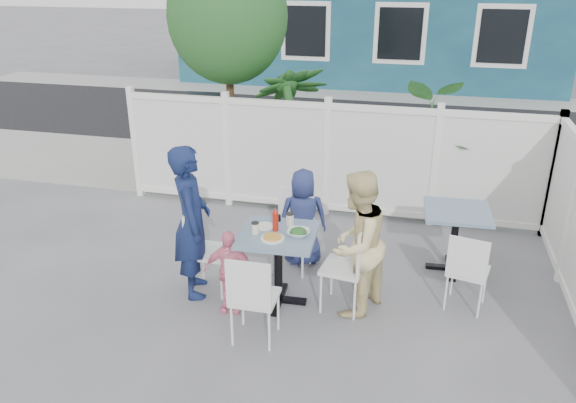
% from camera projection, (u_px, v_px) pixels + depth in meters
% --- Properties ---
extents(ground, '(80.00, 80.00, 0.00)m').
position_uv_depth(ground, '(275.00, 302.00, 5.93)').
color(ground, slate).
extents(near_sidewalk, '(24.00, 2.60, 0.01)m').
position_uv_depth(near_sidewalk, '(335.00, 179.00, 9.33)').
color(near_sidewalk, gray).
rests_on(near_sidewalk, ground).
extents(street, '(24.00, 5.00, 0.01)m').
position_uv_depth(street, '(362.00, 123.00, 12.64)').
color(street, black).
rests_on(street, ground).
extents(far_sidewalk, '(24.00, 1.60, 0.01)m').
position_uv_depth(far_sidewalk, '(376.00, 95.00, 15.41)').
color(far_sidewalk, gray).
rests_on(far_sidewalk, ground).
extents(fence_back, '(5.86, 0.08, 1.60)m').
position_uv_depth(fence_back, '(327.00, 162.00, 7.75)').
color(fence_back, white).
rests_on(fence_back, ground).
extents(tree, '(1.80, 1.62, 3.59)m').
position_uv_depth(tree, '(227.00, 17.00, 8.23)').
color(tree, '#382316').
rests_on(tree, ground).
extents(utility_cabinet, '(0.67, 0.49, 1.19)m').
position_uv_depth(utility_cabinet, '(204.00, 132.00, 9.81)').
color(utility_cabinet, gold).
rests_on(utility_cabinet, ground).
extents(potted_shrub_a, '(1.55, 1.55, 1.97)m').
position_uv_depth(potted_shrub_a, '(293.00, 131.00, 8.44)').
color(potted_shrub_a, '#1C4F23').
rests_on(potted_shrub_a, ground).
extents(potted_shrub_b, '(1.72, 1.54, 1.73)m').
position_uv_depth(potted_shrub_b, '(441.00, 151.00, 7.91)').
color(potted_shrub_b, '#1C4F23').
rests_on(potted_shrub_b, ground).
extents(main_table, '(0.80, 0.80, 0.80)m').
position_uv_depth(main_table, '(278.00, 249.00, 5.71)').
color(main_table, slate).
rests_on(main_table, ground).
extents(spare_table, '(0.76, 0.76, 0.76)m').
position_uv_depth(spare_table, '(456.00, 224.00, 6.34)').
color(spare_table, slate).
rests_on(spare_table, ground).
extents(chair_left, '(0.42, 0.43, 0.93)m').
position_uv_depth(chair_left, '(203.00, 244.00, 5.99)').
color(chair_left, white).
rests_on(chair_left, ground).
extents(chair_right, '(0.47, 0.48, 0.96)m').
position_uv_depth(chair_right, '(352.00, 261.00, 5.61)').
color(chair_right, white).
rests_on(chair_right, ground).
extents(chair_back, '(0.45, 0.43, 0.94)m').
position_uv_depth(chair_back, '(293.00, 224.00, 6.45)').
color(chair_back, white).
rests_on(chair_back, ground).
extents(chair_near, '(0.42, 0.41, 0.92)m').
position_uv_depth(chair_near, '(252.00, 294.00, 5.09)').
color(chair_near, white).
rests_on(chair_near, ground).
extents(chair_spare, '(0.46, 0.45, 0.86)m').
position_uv_depth(chair_spare, '(468.00, 267.00, 5.61)').
color(chair_spare, white).
rests_on(chair_spare, ground).
extents(man, '(0.60, 0.71, 1.66)m').
position_uv_depth(man, '(192.00, 222.00, 5.82)').
color(man, '#131F49').
rests_on(man, ground).
extents(woman, '(0.81, 0.90, 1.51)m').
position_uv_depth(woman, '(356.00, 244.00, 5.52)').
color(woman, gold).
rests_on(woman, ground).
extents(boy, '(0.65, 0.53, 1.16)m').
position_uv_depth(boy, '(303.00, 217.00, 6.52)').
color(boy, navy).
rests_on(boy, ground).
extents(toddler, '(0.55, 0.28, 0.89)m').
position_uv_depth(toddler, '(229.00, 271.00, 5.64)').
color(toddler, pink).
rests_on(toddler, ground).
extents(plate_main, '(0.24, 0.24, 0.01)m').
position_uv_depth(plate_main, '(272.00, 238.00, 5.51)').
color(plate_main, white).
rests_on(plate_main, main_table).
extents(plate_side, '(0.20, 0.20, 0.01)m').
position_uv_depth(plate_side, '(265.00, 226.00, 5.77)').
color(plate_side, white).
rests_on(plate_side, main_table).
extents(salad_bowl, '(0.22, 0.22, 0.05)m').
position_uv_depth(salad_bowl, '(298.00, 233.00, 5.58)').
color(salad_bowl, white).
rests_on(salad_bowl, main_table).
extents(coffee_cup_a, '(0.07, 0.07, 0.11)m').
position_uv_depth(coffee_cup_a, '(255.00, 228.00, 5.61)').
color(coffee_cup_a, beige).
rests_on(coffee_cup_a, main_table).
extents(coffee_cup_b, '(0.08, 0.08, 0.12)m').
position_uv_depth(coffee_cup_b, '(290.00, 220.00, 5.79)').
color(coffee_cup_b, beige).
rests_on(coffee_cup_b, main_table).
extents(ketchup_bottle, '(0.06, 0.06, 0.20)m').
position_uv_depth(ketchup_bottle, '(275.00, 222.00, 5.66)').
color(ketchup_bottle, '#A81A0D').
rests_on(ketchup_bottle, main_table).
extents(salt_shaker, '(0.03, 0.03, 0.07)m').
position_uv_depth(salt_shaker, '(274.00, 220.00, 5.86)').
color(salt_shaker, white).
rests_on(salt_shaker, main_table).
extents(pepper_shaker, '(0.03, 0.03, 0.07)m').
position_uv_depth(pepper_shaker, '(279.00, 218.00, 5.89)').
color(pepper_shaker, black).
rests_on(pepper_shaker, main_table).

